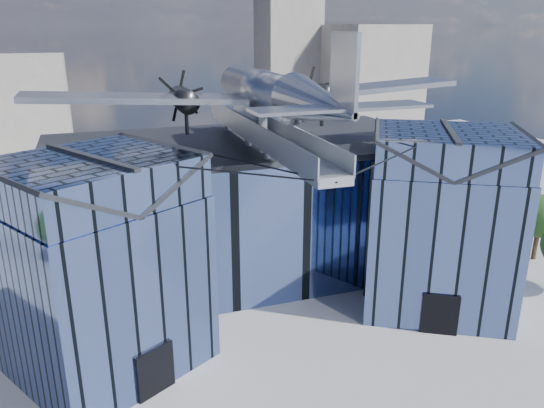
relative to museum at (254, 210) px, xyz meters
name	(u,v)px	position (x,y,z in m)	size (l,w,h in m)	color
ground_plane	(282,320)	(0.00, -5.82, -5.54)	(120.00, 120.00, 0.00)	gray
museum	(254,210)	(0.00, 0.00, 0.00)	(32.88, 24.50, 17.60)	#4A5F97
bg_towers	(172,83)	(1.45, 44.67, 4.47)	(77.00, 24.50, 26.00)	gray
tree_side_e	(540,216)	(22.38, -3.55, -1.89)	(4.13, 4.13, 5.39)	#372616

